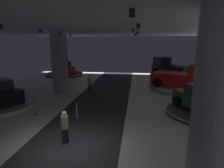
% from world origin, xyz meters
% --- Properties ---
extents(ground, '(24.00, 44.00, 0.06)m').
position_xyz_m(ground, '(0.00, 0.00, -0.02)').
color(ground, silver).
extents(ceiling_with_spotlights, '(24.00, 44.00, 0.39)m').
position_xyz_m(ceiling_with_spotlights, '(-0.00, 0.00, 5.55)').
color(ceiling_with_spotlights, silver).
extents(column_left, '(1.52, 1.52, 5.50)m').
position_xyz_m(column_left, '(-4.33, 9.75, 2.75)').
color(column_left, '#ADADB2').
rests_on(column_left, ground).
extents(column_right, '(1.13, 1.13, 5.50)m').
position_xyz_m(column_right, '(4.78, -2.45, 2.75)').
color(column_right, silver).
rests_on(column_right, ground).
extents(display_platform_deep_right, '(5.68, 5.68, 0.28)m').
position_xyz_m(display_platform_deep_right, '(7.39, 18.84, 0.16)').
color(display_platform_deep_right, silver).
rests_on(display_platform_deep_right, ground).
extents(pickup_truck_deep_right, '(4.97, 5.44, 2.30)m').
position_xyz_m(pickup_truck_deep_right, '(7.18, 19.09, 1.22)').
color(pickup_truck_deep_right, black).
rests_on(pickup_truck_deep_right, display_platform_deep_right).
extents(display_platform_deep_left, '(5.15, 5.15, 0.36)m').
position_xyz_m(display_platform_deep_left, '(-7.31, 18.30, 0.20)').
color(display_platform_deep_left, '#333338').
rests_on(display_platform_deep_left, ground).
extents(display_car_deep_left, '(3.94, 4.45, 1.71)m').
position_xyz_m(display_car_deep_left, '(-7.33, 18.32, 1.12)').
color(display_car_deep_left, red).
rests_on(display_car_deep_left, display_platform_deep_left).
extents(display_platform_mid_right, '(4.78, 4.78, 0.25)m').
position_xyz_m(display_platform_mid_right, '(7.20, 5.11, 0.14)').
color(display_platform_mid_right, '#333338').
rests_on(display_platform_mid_right, ground).
extents(display_car_mid_right, '(3.61, 4.55, 1.71)m').
position_xyz_m(display_car_mid_right, '(7.19, 5.14, 1.01)').
color(display_car_mid_right, '#2D5638').
rests_on(display_car_mid_right, display_platform_mid_right).
extents(display_platform_far_right, '(5.68, 5.68, 0.33)m').
position_xyz_m(display_platform_far_right, '(7.01, 11.46, 0.18)').
color(display_platform_far_right, silver).
rests_on(display_platform_far_right, ground).
extents(pickup_truck_far_right, '(5.65, 4.52, 2.30)m').
position_xyz_m(pickup_truck_far_right, '(7.29, 11.30, 1.27)').
color(pickup_truck_far_right, red).
rests_on(pickup_truck_far_right, display_platform_far_right).
extents(visitor_walking_near, '(0.32, 0.32, 1.59)m').
position_xyz_m(visitor_walking_near, '(-0.35, 0.46, 0.91)').
color(visitor_walking_near, black).
rests_on(visitor_walking_near, ground).
extents(visitor_walking_far, '(0.32, 0.32, 1.59)m').
position_xyz_m(visitor_walking_far, '(-1.49, 9.57, 0.91)').
color(visitor_walking_far, black).
rests_on(visitor_walking_far, ground).
extents(stanchion_a, '(0.28, 0.28, 1.01)m').
position_xyz_m(stanchion_a, '(-0.77, 3.47, 0.37)').
color(stanchion_a, '#333338').
rests_on(stanchion_a, ground).
extents(stanchion_b, '(0.28, 0.28, 1.01)m').
position_xyz_m(stanchion_b, '(-3.65, 3.65, 0.37)').
color(stanchion_b, '#333338').
rests_on(stanchion_b, ground).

